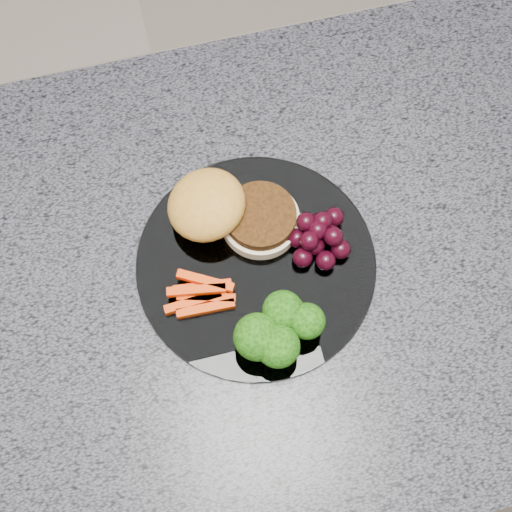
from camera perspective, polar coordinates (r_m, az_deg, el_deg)
The scene contains 7 objects.
island_cabinet at distance 1.22m, azimuth -2.19°, elevation -8.93°, with size 1.20×0.60×0.86m, color brown.
countertop at distance 0.79m, azimuth -3.36°, elevation -2.03°, with size 1.20×0.60×0.04m, color #4A4B54.
plate at distance 0.77m, azimuth 0.00°, elevation -0.61°, with size 0.26×0.26×0.01m, color white.
burger at distance 0.77m, azimuth -2.43°, elevation 3.57°, with size 0.16×0.13×0.05m.
carrot_sticks at distance 0.75m, azimuth -4.37°, elevation -3.08°, with size 0.08×0.05×0.02m.
broccoli at distance 0.71m, azimuth 1.68°, elevation -6.02°, with size 0.10×0.08×0.06m.
grape_bunch at distance 0.77m, azimuth 4.87°, elevation 1.57°, with size 0.08×0.07×0.04m.
Camera 1 is at (-0.02, -0.26, 1.63)m, focal length 50.00 mm.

